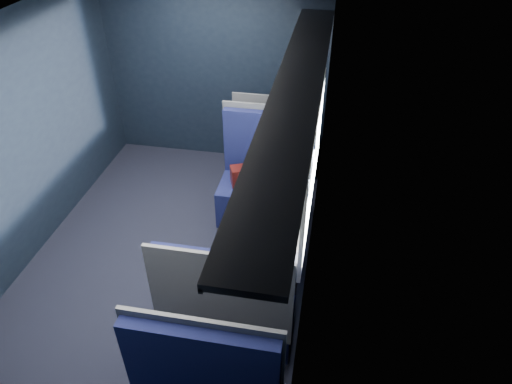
% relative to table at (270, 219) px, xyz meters
% --- Properties ---
extents(ground, '(2.80, 4.20, 0.01)m').
position_rel_table_xyz_m(ground, '(-1.03, 0.00, -0.67)').
color(ground, black).
extents(room_shell, '(3.00, 4.40, 2.40)m').
position_rel_table_xyz_m(room_shell, '(-1.01, 0.00, 0.81)').
color(room_shell, black).
rests_on(room_shell, ground).
extents(table, '(0.62, 1.00, 0.74)m').
position_rel_table_xyz_m(table, '(0.00, 0.00, 0.00)').
color(table, '#54565E').
rests_on(table, ground).
extents(seat_bay_near, '(1.04, 0.62, 1.26)m').
position_rel_table_xyz_m(seat_bay_near, '(-0.19, 0.87, -0.24)').
color(seat_bay_near, '#0D103B').
rests_on(seat_bay_near, ground).
extents(seat_bay_far, '(1.04, 0.62, 1.26)m').
position_rel_table_xyz_m(seat_bay_far, '(-0.18, -0.87, -0.25)').
color(seat_bay_far, '#0D103B').
rests_on(seat_bay_far, ground).
extents(seat_row_front, '(1.04, 0.51, 1.16)m').
position_rel_table_xyz_m(seat_row_front, '(-0.18, 1.80, -0.25)').
color(seat_row_front, '#0D103B').
rests_on(seat_row_front, ground).
extents(man, '(0.53, 0.56, 1.32)m').
position_rel_table_xyz_m(man, '(0.07, 0.70, 0.06)').
color(man, black).
rests_on(man, ground).
extents(woman, '(0.53, 0.56, 1.32)m').
position_rel_table_xyz_m(woman, '(0.07, -0.71, 0.06)').
color(woman, black).
rests_on(woman, ground).
extents(papers, '(0.70, 0.83, 0.01)m').
position_rel_table_xyz_m(papers, '(-0.06, 0.03, 0.08)').
color(papers, white).
rests_on(papers, table).
extents(laptop, '(0.27, 0.32, 0.22)m').
position_rel_table_xyz_m(laptop, '(0.20, 0.12, 0.14)').
color(laptop, silver).
rests_on(laptop, table).
extents(bottle_small, '(0.07, 0.07, 0.22)m').
position_rel_table_xyz_m(bottle_small, '(0.29, 0.30, 0.18)').
color(bottle_small, silver).
rests_on(bottle_small, table).
extents(cup, '(0.08, 0.08, 0.10)m').
position_rel_table_xyz_m(cup, '(0.20, 0.42, 0.13)').
color(cup, white).
rests_on(cup, table).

